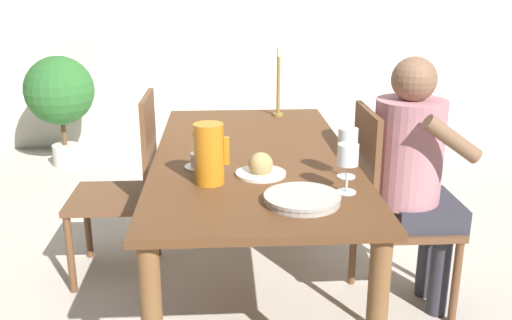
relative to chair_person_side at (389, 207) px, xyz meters
The scene contains 13 objects.
ground_plane 0.78m from the chair_person_side, behind, with size 20.00×20.00×0.00m, color beige.
dining_table 0.63m from the chair_person_side, behind, with size 0.86×1.72×0.73m.
chair_person_side is the anchor object (origin of this frame).
chair_opposite 1.27m from the chair_person_side, 163.15° to the left, with size 0.42×0.42×0.94m.
person_seated 0.22m from the chair_person_side, 13.68° to the right, with size 0.39×0.41×1.16m.
red_pitcher 0.92m from the chair_person_side, 159.29° to the right, with size 0.14×0.11×0.23m.
wine_glass_water 0.54m from the chair_person_side, 134.83° to the right, with size 0.08×0.08×0.20m.
wine_glass_juice 0.64m from the chair_person_side, 124.73° to the right, with size 0.08×0.08×0.18m.
teacup_near_person 0.89m from the chair_person_side, behind, with size 0.12×0.12×0.06m.
serving_tray 0.75m from the chair_person_side, 132.15° to the right, with size 0.27×0.27×0.03m.
bread_plate 0.69m from the chair_person_side, 159.56° to the right, with size 0.20×0.20×0.10m.
candlestick_tall 0.97m from the chair_person_side, 118.90° to the left, with size 0.06×0.06×0.38m.
potted_plant 2.99m from the chair_person_side, 132.63° to the left, with size 0.54×0.54×0.89m.
Camera 1 is at (-0.13, -2.41, 1.47)m, focal length 40.00 mm.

